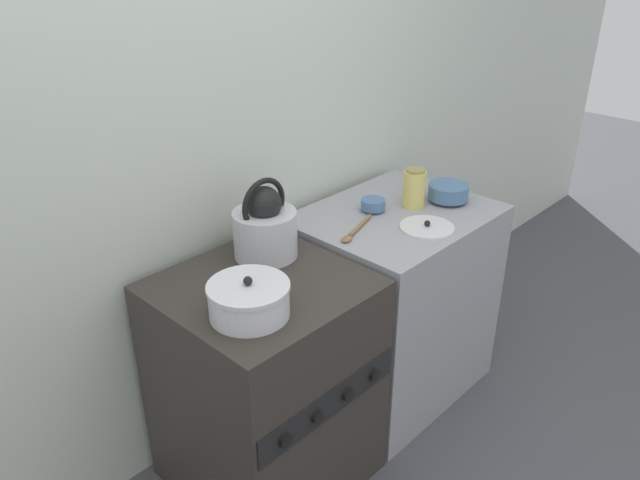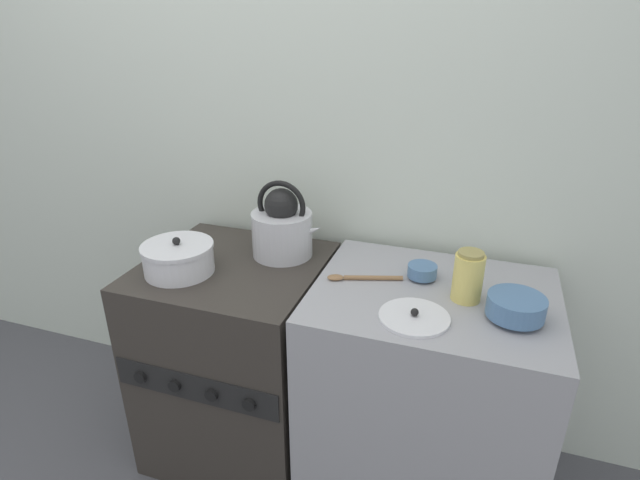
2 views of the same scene
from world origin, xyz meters
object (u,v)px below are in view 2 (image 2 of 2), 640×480
object	(u,v)px
stove	(239,358)
kettle	(283,227)
enamel_bowl	(516,307)
loose_pot_lid	(414,317)
small_ceramic_bowl	(422,271)
storage_jar	(468,276)
cooking_pot	(178,258)

from	to	relation	value
stove	kettle	distance (m)	0.57
enamel_bowl	loose_pot_lid	xyz separation A→B (m)	(-0.28, -0.09, -0.04)
stove	small_ceramic_bowl	world-z (taller)	small_ceramic_bowl
small_ceramic_bowl	enamel_bowl	bearing A→B (deg)	-29.34
storage_jar	cooking_pot	bearing A→B (deg)	-173.89
cooking_pot	storage_jar	bearing A→B (deg)	6.11
enamel_bowl	small_ceramic_bowl	bearing A→B (deg)	150.66
kettle	cooking_pot	world-z (taller)	kettle
stove	small_ceramic_bowl	distance (m)	0.83
cooking_pot	loose_pot_lid	xyz separation A→B (m)	(0.85, -0.06, -0.03)
cooking_pot	small_ceramic_bowl	bearing A→B (deg)	13.34
loose_pot_lid	storage_jar	bearing A→B (deg)	50.72
enamel_bowl	loose_pot_lid	bearing A→B (deg)	-161.90
stove	small_ceramic_bowl	bearing A→B (deg)	7.04
stove	loose_pot_lid	size ratio (longest dim) A/B	4.02
small_ceramic_bowl	loose_pot_lid	world-z (taller)	small_ceramic_bowl
kettle	enamel_bowl	xyz separation A→B (m)	(0.83, -0.22, -0.05)
cooking_pot	stove	bearing A→B (deg)	37.52
loose_pot_lid	kettle	bearing A→B (deg)	150.42
kettle	loose_pot_lid	world-z (taller)	kettle
kettle	loose_pot_lid	xyz separation A→B (m)	(0.55, -0.31, -0.09)
cooking_pot	small_ceramic_bowl	distance (m)	0.85
kettle	small_ceramic_bowl	xyz separation A→B (m)	(0.53, -0.05, -0.07)
stove	kettle	xyz separation A→B (m)	(0.15, 0.14, 0.54)
stove	cooking_pot	bearing A→B (deg)	-142.48
small_ceramic_bowl	storage_jar	xyz separation A→B (m)	(0.15, -0.09, 0.05)
cooking_pot	kettle	bearing A→B (deg)	40.46
kettle	cooking_pot	size ratio (longest dim) A/B	1.17
stove	cooking_pot	world-z (taller)	cooking_pot
kettle	enamel_bowl	size ratio (longest dim) A/B	1.75
enamel_bowl	cooking_pot	bearing A→B (deg)	-178.42
cooking_pot	storage_jar	xyz separation A→B (m)	(0.98, 0.11, 0.04)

